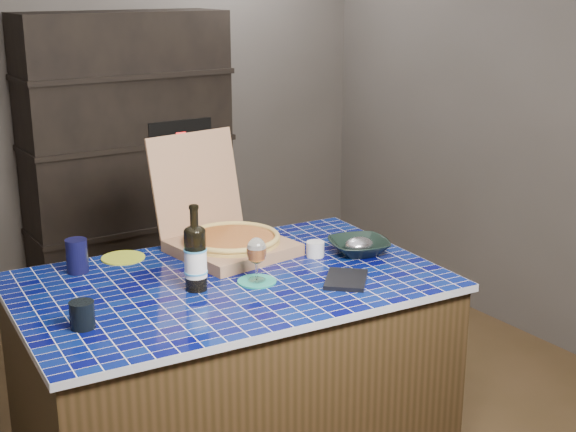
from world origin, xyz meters
TOP-DOWN VIEW (x-y plane):
  - room at (0.00, 0.00)m, footprint 3.50×3.50m
  - shelving_unit at (0.00, 1.53)m, footprint 1.20×0.41m
  - kitchen_island at (-0.37, -0.37)m, footprint 1.66×1.12m
  - pizza_box at (-0.22, -0.09)m, footprint 0.49×0.57m
  - mead_bottle at (-0.53, -0.40)m, footprint 0.09×0.09m
  - teal_trivet at (-0.30, -0.46)m, footprint 0.15×0.15m
  - wine_glass at (-0.30, -0.46)m, footprint 0.08×0.08m
  - tumbler at (-0.99, -0.50)m, footprint 0.08×0.08m
  - dvd_case at (-0.02, -0.64)m, footprint 0.25×0.26m
  - bowl at (0.22, -0.41)m, footprint 0.31×0.31m
  - foil_contents at (0.22, -0.41)m, footprint 0.13×0.10m
  - white_jar at (0.05, -0.34)m, footprint 0.07×0.07m
  - navy_cup at (-0.83, 0.02)m, footprint 0.08×0.08m
  - green_trivet at (-0.62, 0.07)m, footprint 0.18×0.18m

SIDE VIEW (x-z plane):
  - kitchen_island at x=-0.37m, z-range 0.00..0.87m
  - green_trivet at x=-0.62m, z-range 0.87..0.88m
  - teal_trivet at x=-0.30m, z-range 0.87..0.88m
  - dvd_case at x=-0.02m, z-range 0.87..0.89m
  - bowl at x=0.22m, z-range 0.87..0.93m
  - shelving_unit at x=0.00m, z-range 0.00..1.80m
  - white_jar at x=0.05m, z-range 0.87..0.94m
  - foil_contents at x=0.22m, z-range 0.88..0.94m
  - tumbler at x=-0.99m, z-range 0.87..0.97m
  - pizza_box at x=-0.22m, z-range 0.71..1.17m
  - navy_cup at x=-0.83m, z-range 0.87..1.01m
  - wine_glass at x=-0.30m, z-range 0.91..1.08m
  - mead_bottle at x=-0.53m, z-range 0.84..1.16m
  - room at x=0.00m, z-range -0.50..3.00m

